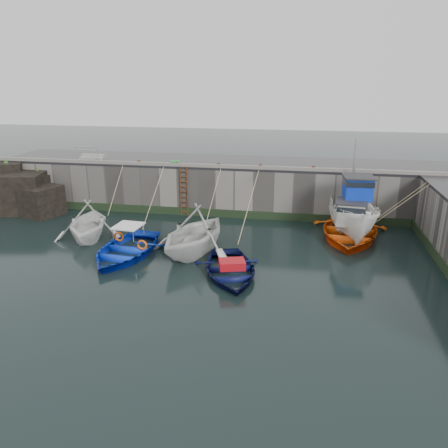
% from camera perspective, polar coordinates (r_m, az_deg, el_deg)
% --- Properties ---
extents(ground, '(120.00, 120.00, 0.00)m').
position_cam_1_polar(ground, '(19.01, -7.10, -8.04)').
color(ground, black).
rests_on(ground, ground).
extents(quay_back, '(30.00, 5.00, 3.00)m').
position_cam_1_polar(quay_back, '(29.98, -0.26, 5.14)').
color(quay_back, slate).
rests_on(quay_back, ground).
extents(road_back, '(30.00, 5.00, 0.16)m').
position_cam_1_polar(road_back, '(29.65, -0.27, 8.11)').
color(road_back, black).
rests_on(road_back, quay_back).
extents(kerb_back, '(30.00, 0.30, 0.20)m').
position_cam_1_polar(kerb_back, '(27.35, -1.16, 7.60)').
color(kerb_back, slate).
rests_on(kerb_back, road_back).
extents(algae_back, '(30.00, 0.08, 0.50)m').
position_cam_1_polar(algae_back, '(27.90, -1.19, 1.45)').
color(algae_back, black).
rests_on(algae_back, ground).
extents(rock_outcrop, '(5.85, 4.24, 3.41)m').
position_cam_1_polar(rock_outcrop, '(31.97, -24.93, 3.80)').
color(rock_outcrop, black).
rests_on(rock_outcrop, ground).
extents(ladder, '(0.51, 0.08, 3.20)m').
position_cam_1_polar(ladder, '(27.95, -5.27, 4.26)').
color(ladder, '#3F1E0F').
rests_on(ladder, ground).
extents(boat_near_white, '(5.13, 5.55, 2.42)m').
position_cam_1_polar(boat_near_white, '(25.46, -17.15, -1.71)').
color(boat_near_white, silver).
rests_on(boat_near_white, ground).
extents(boat_near_white_rope, '(0.04, 3.64, 3.10)m').
position_cam_1_polar(boat_near_white_rope, '(28.67, -13.81, 0.85)').
color(boat_near_white_rope, tan).
rests_on(boat_near_white_rope, ground).
extents(boat_near_blue, '(4.24, 5.63, 1.11)m').
position_cam_1_polar(boat_near_blue, '(22.55, -12.73, -3.96)').
color(boat_near_blue, '#0D33CD').
rests_on(boat_near_blue, ground).
extents(boat_near_blue_rope, '(0.04, 5.25, 3.10)m').
position_cam_1_polar(boat_near_blue_rope, '(26.73, -8.87, -0.12)').
color(boat_near_blue_rope, tan).
rests_on(boat_near_blue_rope, ground).
extents(boat_near_blacktrim, '(5.93, 6.42, 2.80)m').
position_cam_1_polar(boat_near_blacktrim, '(22.35, -3.88, -3.73)').
color(boat_near_blacktrim, silver).
rests_on(boat_near_blacktrim, ground).
extents(boat_near_blacktrim_rope, '(0.04, 4.47, 3.10)m').
position_cam_1_polar(boat_near_blacktrim_rope, '(26.30, -1.64, -0.21)').
color(boat_near_blacktrim_rope, tan).
rests_on(boat_near_blacktrim_rope, ground).
extents(boat_near_navy, '(4.56, 5.49, 0.98)m').
position_cam_1_polar(boat_near_navy, '(19.92, 0.76, -6.59)').
color(boat_near_navy, '#0A1041').
rests_on(boat_near_navy, ground).
extents(boat_near_navy_rope, '(0.04, 6.44, 3.10)m').
position_cam_1_polar(boat_near_navy_rope, '(24.90, 2.80, -1.32)').
color(boat_near_navy_rope, tan).
rests_on(boat_near_navy_rope, ground).
extents(boat_far_white, '(2.86, 6.68, 5.53)m').
position_cam_1_polar(boat_far_white, '(25.80, 16.48, 1.12)').
color(boat_far_white, white).
rests_on(boat_far_white, ground).
extents(boat_far_orange, '(5.28, 6.89, 4.33)m').
position_cam_1_polar(boat_far_orange, '(25.25, 16.03, -0.75)').
color(boat_far_orange, '#EF530C').
rests_on(boat_far_orange, ground).
extents(fish_crate, '(0.75, 0.61, 0.28)m').
position_cam_1_polar(fish_crate, '(28.18, -6.36, 7.90)').
color(fish_crate, '#18862A').
rests_on(fish_crate, road_back).
extents(railing, '(1.60, 1.05, 1.00)m').
position_cam_1_polar(railing, '(31.22, -16.89, 8.38)').
color(railing, '#A5A8AD').
rests_on(railing, road_back).
extents(bollard_a, '(0.18, 0.18, 0.28)m').
position_cam_1_polar(bollard_a, '(28.82, -11.01, 7.91)').
color(bollard_a, '#3F1E0F').
rests_on(bollard_a, road_back).
extents(bollard_b, '(0.18, 0.18, 0.28)m').
position_cam_1_polar(bollard_b, '(28.03, -6.19, 7.85)').
color(bollard_b, '#3F1E0F').
rests_on(bollard_b, road_back).
extents(bollard_c, '(0.18, 0.18, 0.28)m').
position_cam_1_polar(bollard_c, '(27.40, -0.70, 7.71)').
color(bollard_c, '#3F1E0F').
rests_on(bollard_c, road_back).
extents(bollard_d, '(0.18, 0.18, 0.28)m').
position_cam_1_polar(bollard_d, '(27.05, 4.76, 7.50)').
color(bollard_d, '#3F1E0F').
rests_on(bollard_d, road_back).
extents(bollard_e, '(0.18, 0.18, 0.28)m').
position_cam_1_polar(bollard_e, '(26.95, 11.60, 7.15)').
color(bollard_e, '#3F1E0F').
rests_on(bollard_e, road_back).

